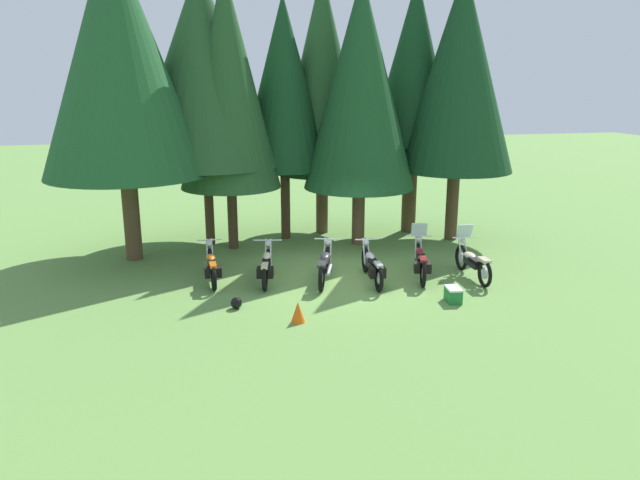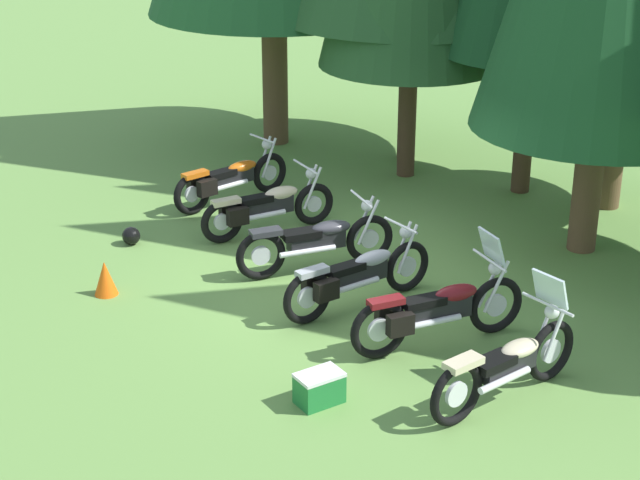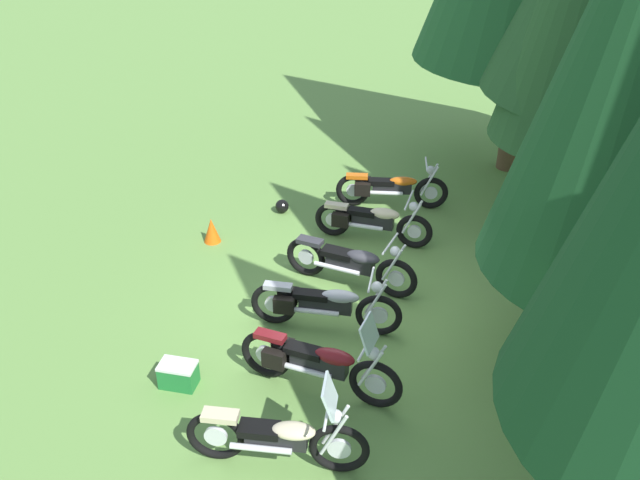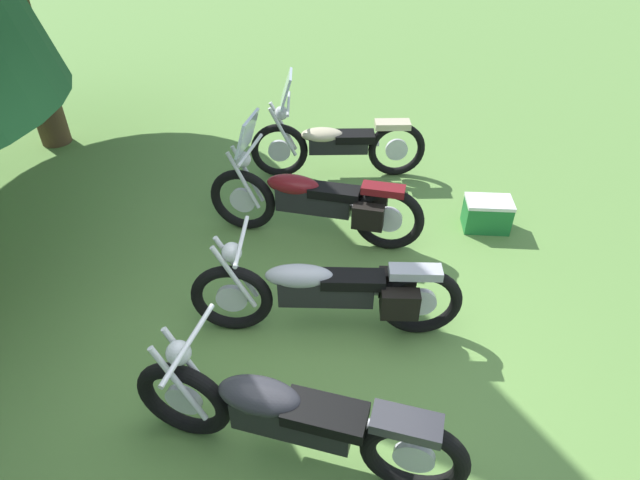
% 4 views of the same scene
% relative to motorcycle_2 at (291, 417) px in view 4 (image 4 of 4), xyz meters
% --- Properties ---
extents(ground_plane, '(80.00, 80.00, 0.00)m').
position_rel_motorcycle_2_xyz_m(ground_plane, '(0.58, -0.03, -0.46)').
color(ground_plane, '#608C42').
extents(motorcycle_2, '(1.01, 2.27, 1.01)m').
position_rel_motorcycle_2_xyz_m(motorcycle_2, '(0.00, 0.00, 0.00)').
color(motorcycle_2, black).
rests_on(motorcycle_2, ground_plane).
extents(motorcycle_3, '(0.67, 2.36, 1.01)m').
position_rel_motorcycle_2_xyz_m(motorcycle_3, '(1.22, -0.37, -0.00)').
color(motorcycle_3, black).
rests_on(motorcycle_3, ground_plane).
extents(motorcycle_4, '(0.98, 2.30, 1.39)m').
position_rel_motorcycle_2_xyz_m(motorcycle_4, '(2.62, -0.32, 0.03)').
color(motorcycle_4, black).
rests_on(motorcycle_4, ground_plane).
extents(motorcycle_5, '(0.72, 2.25, 1.38)m').
position_rel_motorcycle_2_xyz_m(motorcycle_5, '(4.00, -0.65, 0.01)').
color(motorcycle_5, black).
rests_on(motorcycle_5, ground_plane).
extents(picnic_cooler, '(0.40, 0.55, 0.37)m').
position_rel_motorcycle_2_xyz_m(picnic_cooler, '(2.70, -2.26, -0.28)').
color(picnic_cooler, '#1E7233').
rests_on(picnic_cooler, ground_plane).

